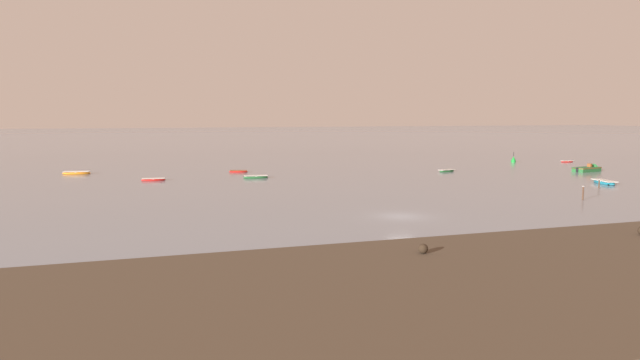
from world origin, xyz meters
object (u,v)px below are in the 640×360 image
rowboat_moored_0 (153,180)px  motorboat_moored_0 (590,170)px  rowboat_moored_6 (256,177)px  channel_buoy (513,160)px  rowboat_moored_2 (238,172)px  mooring_post_near (583,193)px  rowboat_moored_11 (567,162)px  rowboat_moored_1 (447,171)px  mooring_post_left (599,184)px  rowboat_moored_5 (76,173)px  rowboat_moored_10 (604,182)px

rowboat_moored_0 → motorboat_moored_0: 71.94m
rowboat_moored_6 → channel_buoy: channel_buoy is taller
rowboat_moored_2 → rowboat_moored_6: (0.95, -9.66, 0.03)m
rowboat_moored_2 → mooring_post_near: size_ratio=1.82×
rowboat_moored_11 → channel_buoy: size_ratio=1.27×
motorboat_moored_0 → rowboat_moored_1: bearing=150.4°
rowboat_moored_2 → mooring_post_near: mooring_post_near is taller
rowboat_moored_1 → rowboat_moored_11: rowboat_moored_1 is taller
rowboat_moored_2 → mooring_post_left: bearing=155.4°
rowboat_moored_0 → mooring_post_near: (45.55, -34.91, 0.62)m
channel_buoy → mooring_post_left: 41.71m
mooring_post_near → motorboat_moored_0: bearing=45.8°
rowboat_moored_2 → motorboat_moored_0: size_ratio=0.52×
rowboat_moored_1 → mooring_post_left: size_ratio=2.57×
rowboat_moored_1 → motorboat_moored_0: motorboat_moored_0 is taller
rowboat_moored_5 → rowboat_moored_10: (71.37, -37.13, 0.01)m
rowboat_moored_1 → rowboat_moored_2: size_ratio=1.06×
rowboat_moored_6 → rowboat_moored_10: (44.85, -22.19, 0.03)m
rowboat_moored_2 → mooring_post_left: 54.51m
rowboat_moored_1 → channel_buoy: bearing=12.9°
rowboat_moored_0 → rowboat_moored_6: bearing=179.9°
rowboat_moored_10 → mooring_post_left: bearing=142.4°
rowboat_moored_2 → rowboat_moored_1: bearing=179.8°
rowboat_moored_0 → mooring_post_left: (55.27, -27.17, 0.44)m
mooring_post_left → rowboat_moored_0: bearing=153.8°
rowboat_moored_0 → mooring_post_near: mooring_post_near is taller
rowboat_moored_0 → rowboat_moored_6: size_ratio=0.91×
motorboat_moored_0 → mooring_post_left: motorboat_moored_0 is taller
rowboat_moored_10 → mooring_post_near: (-14.25, -11.49, 0.58)m
rowboat_moored_1 → mooring_post_near: mooring_post_near is taller
rowboat_moored_5 → motorboat_moored_0: 85.89m
rowboat_moored_1 → rowboat_moored_11: (33.59, 9.85, -0.02)m
rowboat_moored_2 → rowboat_moored_10: rowboat_moored_10 is taller
rowboat_moored_10 → channel_buoy: 36.66m
rowboat_moored_11 → rowboat_moored_5: bearing=176.6°
rowboat_moored_2 → rowboat_moored_5: 26.10m
rowboat_moored_5 → rowboat_moored_1: bearing=173.3°
rowboat_moored_1 → rowboat_moored_2: bearing=147.0°
rowboat_moored_11 → mooring_post_left: size_ratio=2.15×
rowboat_moored_0 → rowboat_moored_2: 16.34m
rowboat_moored_1 → mooring_post_near: (-2.21, -33.44, 0.63)m
rowboat_moored_5 → mooring_post_near: 75.01m
rowboat_moored_5 → channel_buoy: channel_buoy is taller
rowboat_moored_0 → rowboat_moored_1: rowboat_moored_0 is taller
channel_buoy → motorboat_moored_0: bearing=-88.0°
channel_buoy → mooring_post_near: size_ratio=1.28×
motorboat_moored_0 → rowboat_moored_10: motorboat_moored_0 is taller
rowboat_moored_5 → motorboat_moored_0: motorboat_moored_0 is taller
rowboat_moored_0 → channel_buoy: channel_buoy is taller
rowboat_moored_1 → rowboat_moored_6: bearing=162.9°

